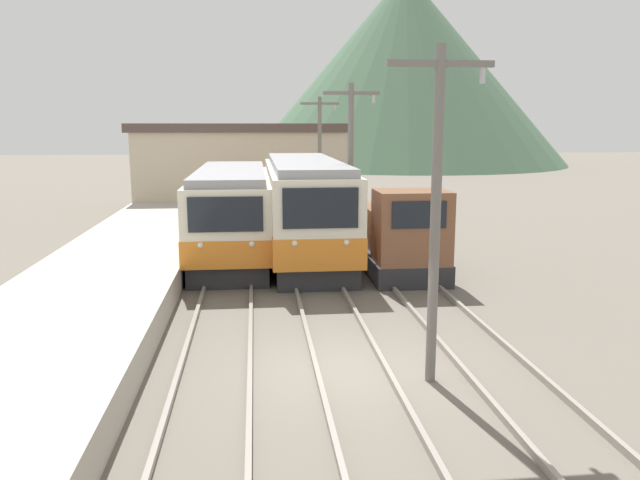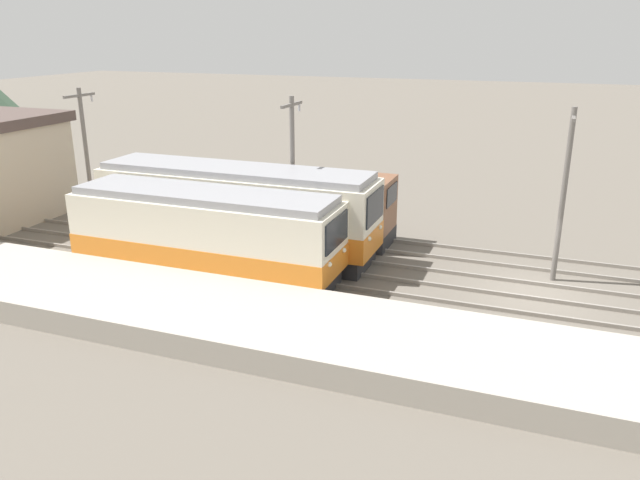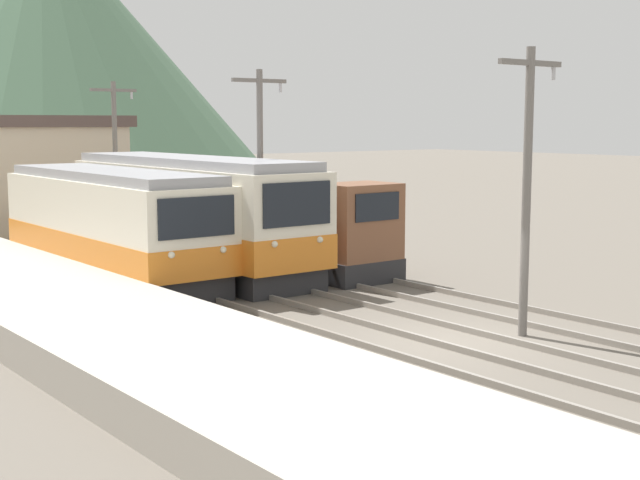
% 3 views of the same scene
% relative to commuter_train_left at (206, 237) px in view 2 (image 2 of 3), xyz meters
% --- Properties ---
extents(ground_plane, '(200.00, 200.00, 0.00)m').
position_rel_commuter_train_left_xyz_m(ground_plane, '(2.60, -11.71, -1.59)').
color(ground_plane, '#665E54').
extents(platform_left, '(4.50, 54.00, 0.80)m').
position_rel_commuter_train_left_xyz_m(platform_left, '(-3.65, -11.71, -1.19)').
color(platform_left, '#ADA599').
rests_on(platform_left, ground).
extents(track_left, '(1.54, 60.00, 0.14)m').
position_rel_commuter_train_left_xyz_m(track_left, '(-0.00, -11.71, -1.52)').
color(track_left, gray).
rests_on(track_left, ground).
extents(track_center, '(1.54, 60.00, 0.14)m').
position_rel_commuter_train_left_xyz_m(track_center, '(2.80, -11.71, -1.52)').
color(track_center, gray).
rests_on(track_center, ground).
extents(track_right, '(1.54, 60.00, 0.14)m').
position_rel_commuter_train_left_xyz_m(track_right, '(5.80, -11.71, -1.52)').
color(track_right, gray).
rests_on(track_right, ground).
extents(commuter_train_left, '(2.84, 10.48, 3.39)m').
position_rel_commuter_train_left_xyz_m(commuter_train_left, '(0.00, 0.00, 0.00)').
color(commuter_train_left, '#28282B').
rests_on(commuter_train_left, ground).
extents(commuter_train_center, '(2.84, 12.02, 3.71)m').
position_rel_commuter_train_left_xyz_m(commuter_train_center, '(2.80, 0.20, 0.14)').
color(commuter_train_center, '#28282B').
rests_on(commuter_train_center, ground).
extents(shunting_locomotive, '(2.40, 5.45, 3.00)m').
position_rel_commuter_train_left_xyz_m(shunting_locomotive, '(5.80, -3.24, -0.38)').
color(shunting_locomotive, '#28282B').
rests_on(shunting_locomotive, ground).
extents(catenary_mast_near, '(2.00, 0.20, 6.47)m').
position_rel_commuter_train_left_xyz_m(catenary_mast_near, '(4.31, -12.38, 1.96)').
color(catenary_mast_near, slate).
rests_on(catenary_mast_near, ground).
extents(catenary_mast_mid, '(2.00, 0.20, 6.47)m').
position_rel_commuter_train_left_xyz_m(catenary_mast_mid, '(4.31, -1.73, 1.96)').
color(catenary_mast_mid, slate).
rests_on(catenary_mast_mid, ground).
extents(catenary_mast_far, '(2.00, 0.20, 6.47)m').
position_rel_commuter_train_left_xyz_m(catenary_mast_far, '(4.31, 8.93, 1.96)').
color(catenary_mast_far, slate).
rests_on(catenary_mast_far, ground).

